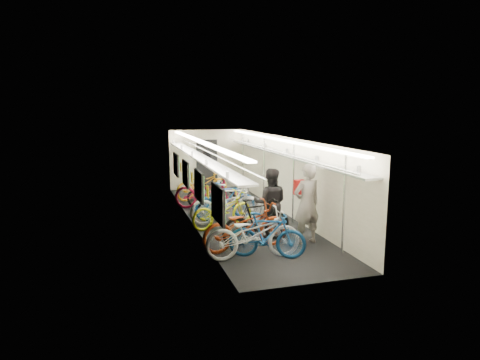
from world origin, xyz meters
TOP-DOWN VIEW (x-y plane):
  - train_car_shell at (-0.36, 0.71)m, footprint 10.00×10.00m
  - bicycle_0 at (-0.71, -3.38)m, footprint 2.17×0.87m
  - bicycle_1 at (-0.40, -3.42)m, footprint 1.77×1.13m
  - bicycle_2 at (-0.69, -2.75)m, footprint 2.24×1.06m
  - bicycle_3 at (-0.29, -2.39)m, footprint 1.99×0.97m
  - bicycle_4 at (-0.76, -0.79)m, footprint 2.01×1.19m
  - bicycle_5 at (-0.32, -0.02)m, footprint 1.86×0.82m
  - bicycle_6 at (-0.53, -0.44)m, footprint 2.20×0.85m
  - bicycle_7 at (-0.48, 0.00)m, footprint 1.94×0.71m
  - bicycle_8 at (-0.73, 1.46)m, footprint 2.28×1.57m
  - bicycle_9 at (-0.57, 1.56)m, footprint 1.70×1.02m
  - bicycle_10 at (-0.58, 3.04)m, footprint 2.22×1.36m
  - passenger_near at (0.87, -2.70)m, footprint 0.78×0.58m
  - passenger_mid at (0.19, -1.99)m, footprint 1.05×0.93m
  - backpack at (0.95, -2.05)m, footprint 0.26×0.14m

SIDE VIEW (x-z plane):
  - bicycle_9 at x=-0.57m, z-range 0.00..0.99m
  - bicycle_4 at x=-0.76m, z-range 0.00..1.00m
  - bicycle_1 at x=-0.40m, z-range 0.00..1.04m
  - bicycle_5 at x=-0.32m, z-range 0.00..1.08m
  - bicycle_10 at x=-0.58m, z-range 0.00..1.10m
  - bicycle_0 at x=-0.71m, z-range 0.00..1.12m
  - bicycle_2 at x=-0.69m, z-range 0.00..1.13m
  - bicycle_8 at x=-0.73m, z-range 0.00..1.13m
  - bicycle_6 at x=-0.53m, z-range 0.00..1.14m
  - bicycle_7 at x=-0.48m, z-range 0.00..1.14m
  - bicycle_3 at x=-0.29m, z-range 0.00..1.15m
  - passenger_mid at x=0.19m, z-range 0.00..1.79m
  - passenger_near at x=0.87m, z-range 0.00..1.97m
  - backpack at x=0.95m, z-range 1.09..1.47m
  - train_car_shell at x=-0.36m, z-range -3.34..6.66m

